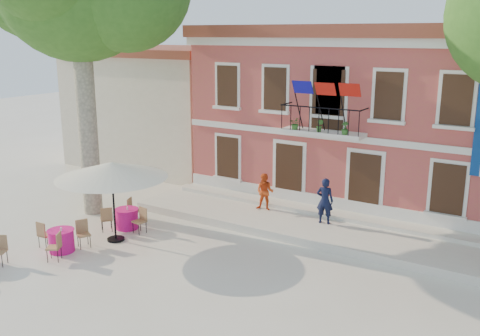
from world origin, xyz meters
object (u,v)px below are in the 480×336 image
(pedestrian_orange, at_px, (265,192))
(cafe_table_3, at_px, (127,218))
(patio_umbrella, at_px, (112,170))
(pedestrian_navy, at_px, (325,201))
(cafe_table_0, at_px, (61,239))

(pedestrian_orange, bearing_deg, cafe_table_3, -147.24)
(patio_umbrella, xyz_separation_m, pedestrian_orange, (3.26, 5.01, -1.54))
(patio_umbrella, height_order, pedestrian_orange, patio_umbrella)
(patio_umbrella, xyz_separation_m, cafe_table_3, (-0.50, 1.10, -2.15))
(pedestrian_navy, xyz_separation_m, cafe_table_0, (-6.71, -6.53, -0.74))
(cafe_table_0, bearing_deg, patio_umbrella, 64.28)
(pedestrian_orange, relative_size, cafe_table_3, 0.80)
(pedestrian_navy, height_order, cafe_table_3, pedestrian_navy)
(patio_umbrella, bearing_deg, cafe_table_3, 114.24)
(patio_umbrella, height_order, cafe_table_3, patio_umbrella)
(patio_umbrella, relative_size, cafe_table_3, 2.09)
(pedestrian_orange, height_order, cafe_table_0, pedestrian_orange)
(cafe_table_0, bearing_deg, pedestrian_navy, 44.23)
(cafe_table_0, bearing_deg, cafe_table_3, 83.48)
(pedestrian_orange, bearing_deg, pedestrian_navy, -17.03)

